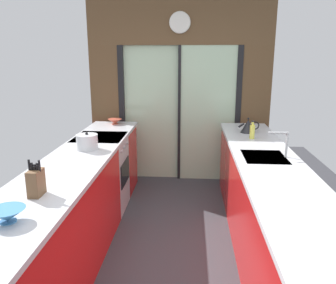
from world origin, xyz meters
TOP-DOWN VIEW (x-y plane):
  - ground_plane at (0.00, 0.60)m, footprint 5.04×7.60m
  - back_wall_unit at (0.00, 2.40)m, footprint 2.64×0.12m
  - left_counter_run at (-0.91, 0.13)m, footprint 0.62×3.80m
  - right_counter_run at (0.91, 0.30)m, footprint 0.62×3.80m
  - sink_faucet at (1.06, 0.55)m, footprint 0.19×0.02m
  - oven_range at (-0.91, 1.25)m, footprint 0.60×0.60m
  - mixing_bowl_mid at (-0.89, -0.90)m, footprint 0.21×0.21m
  - mixing_bowl_far at (-0.89, 2.01)m, footprint 0.20×0.20m
  - knife_block at (-0.89, -0.51)m, footprint 0.09×0.14m
  - stock_pot at (-0.89, 0.69)m, footprint 0.22×0.22m
  - kettle at (0.89, 1.60)m, footprint 0.26×0.18m
  - soap_bottle at (0.89, 1.28)m, footprint 0.06×0.06m

SIDE VIEW (x-z plane):
  - ground_plane at x=0.00m, z-range -0.02..0.00m
  - oven_range at x=-0.91m, z-range 0.00..0.92m
  - right_counter_run at x=0.91m, z-range 0.00..0.92m
  - left_counter_run at x=-0.91m, z-range 0.01..0.93m
  - mixing_bowl_far at x=-0.89m, z-range 0.92..1.00m
  - mixing_bowl_mid at x=-0.89m, z-range 0.92..1.01m
  - stock_pot at x=-0.89m, z-range 0.91..1.09m
  - kettle at x=0.89m, z-range 0.91..1.10m
  - soap_bottle at x=0.89m, z-range 0.90..1.11m
  - knife_block at x=-0.89m, z-range 0.89..1.15m
  - sink_faucet at x=1.06m, z-range 0.96..1.21m
  - back_wall_unit at x=0.00m, z-range 0.18..2.88m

